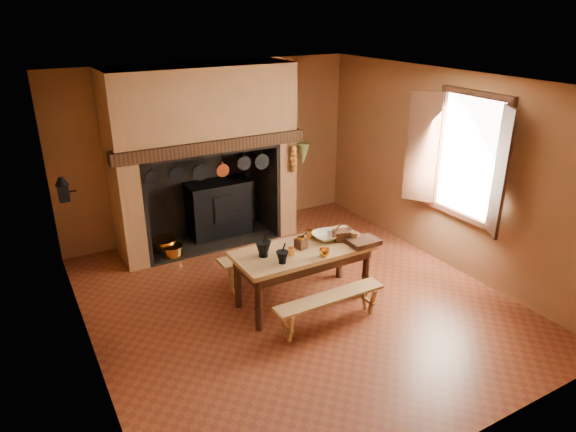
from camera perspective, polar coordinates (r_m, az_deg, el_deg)
The scene contains 28 objects.
floor at distance 6.82m, azimuth 0.86°, elevation -9.38°, with size 5.50×5.50×0.00m, color brown.
ceiling at distance 5.85m, azimuth 1.02°, elevation 14.64°, with size 5.50×5.50×0.00m, color silver.
back_wall at distance 8.57m, azimuth -8.52°, elevation 7.34°, with size 5.00×0.02×2.80m, color #9A5D3D.
wall_left at distance 5.47m, azimuth -22.32°, elevation -3.01°, with size 0.02×5.50×2.80m, color #9A5D3D.
wall_right at distance 7.71m, azimuth 17.22°, elevation 4.87°, with size 0.02×5.50×2.80m, color #9A5D3D.
wall_front at distance 4.30m, azimuth 20.14°, elevation -9.72°, with size 5.00×0.02×2.80m, color #9A5D3D.
chimney_breast at distance 7.97m, azimuth -9.53°, elevation 9.19°, with size 2.95×0.96×2.80m.
iron_range at distance 8.57m, azimuth -7.69°, elevation 0.93°, with size 1.12×0.55×1.60m.
hearth_pans at distance 8.23m, azimuth -13.44°, elevation -3.39°, with size 0.51×0.62×0.20m.
hanging_pans at distance 7.62m, azimuth -8.26°, elevation 5.14°, with size 1.92×0.29×0.27m.
onion_string at distance 8.16m, azimuth 0.60°, elevation 6.33°, with size 0.12×0.10×0.46m, color #925A1A, non-canonical shape.
herb_bunch at distance 8.24m, azimuth 1.69°, elevation 6.83°, with size 0.20×0.20×0.35m, color #505829.
window at distance 7.26m, azimuth 18.91°, elevation 6.10°, with size 0.39×1.75×1.76m.
wall_coffee_mill at distance 6.88m, azimuth -23.77°, elevation 2.91°, with size 0.23×0.16×0.31m.
work_table at distance 6.50m, azimuth 1.68°, elevation -4.57°, with size 1.76×0.78×0.76m.
bench_front at distance 6.21m, azimuth 4.67°, elevation -9.64°, with size 1.43×0.25×0.40m.
bench_back at distance 7.12m, azimuth -1.03°, elevation -4.55°, with size 1.72×0.30×0.48m.
mortar_large at distance 6.21m, azimuth -2.76°, elevation -3.59°, with size 0.19×0.19×0.33m.
mortar_small at distance 6.05m, azimuth -0.64°, elevation -4.54°, with size 0.15×0.15×0.25m.
coffee_grinder at distance 6.42m, azimuth 1.44°, elevation -2.99°, with size 0.18×0.15×0.19m.
brass_mug_a at distance 6.25m, azimuth 0.39°, elevation -3.98°, with size 0.08×0.08×0.09m, color orange.
brass_mug_b at distance 6.73m, azimuth 2.38°, elevation -2.00°, with size 0.09×0.09×0.10m, color orange.
mixing_bowl at distance 6.69m, azimuth 4.19°, elevation -2.24°, with size 0.35×0.35×0.09m, color beige.
stoneware_crock at distance 6.65m, azimuth 7.38°, elevation -2.32°, with size 0.11×0.11×0.13m, color brown.
glass_jar at distance 6.70m, azimuth 4.70°, elevation -2.02°, with size 0.07×0.07×0.13m, color beige.
wicker_basket at distance 6.68m, azimuth 6.07°, elevation -2.06°, with size 0.27×0.23×0.23m.
wooden_tray at distance 6.61m, azimuth 8.39°, elevation -2.86°, with size 0.39×0.28×0.07m, color #371B11.
brass_cup at distance 6.24m, azimuth 4.07°, elevation -4.06°, with size 0.13×0.13×0.10m, color orange.
Camera 1 is at (-2.95, -4.99, 3.59)m, focal length 32.00 mm.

